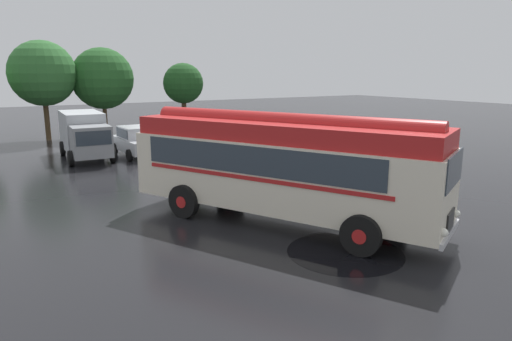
{
  "coord_description": "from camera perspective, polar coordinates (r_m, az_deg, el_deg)",
  "views": [
    {
      "loc": [
        -8.64,
        -11.08,
        4.69
      ],
      "look_at": [
        -0.69,
        1.88,
        1.4
      ],
      "focal_mm": 32.0,
      "sensor_mm": 36.0,
      "label": 1
    }
  ],
  "objects": [
    {
      "name": "tree_right_of_centre",
      "position": [
        36.34,
        -9.12,
        10.71
      ],
      "size": [
        3.1,
        3.1,
        5.39
      ],
      "color": "#4C3823",
      "rests_on": "ground"
    },
    {
      "name": "ground_plane",
      "position": [
        14.81,
        6.13,
        -6.32
      ],
      "size": [
        120.0,
        120.0,
        0.0
      ],
      "primitive_type": "plane",
      "color": "black"
    },
    {
      "name": "tree_left_of_centre",
      "position": [
        34.97,
        -25.05,
        10.99
      ],
      "size": [
        4.44,
        4.44,
        6.83
      ],
      "color": "#4C3823",
      "rests_on": "ground"
    },
    {
      "name": "car_mid_left",
      "position": [
        27.66,
        -9.45,
        4.05
      ],
      "size": [
        2.15,
        4.29,
        1.66
      ],
      "color": "#4C5156",
      "rests_on": "ground"
    },
    {
      "name": "vintage_bus",
      "position": [
        14.23,
        3.2,
        0.85
      ],
      "size": [
        6.69,
        10.12,
        3.49
      ],
      "color": "silver",
      "rests_on": "ground"
    },
    {
      "name": "car_near_left",
      "position": [
        26.87,
        -14.75,
        3.58
      ],
      "size": [
        2.09,
        4.26,
        1.66
      ],
      "color": "#B7BABF",
      "rests_on": "ground"
    },
    {
      "name": "puddle_patch",
      "position": [
        12.53,
        11.06,
        -10.0
      ],
      "size": [
        3.08,
        3.08,
        0.01
      ],
      "primitive_type": "cylinder",
      "color": "black",
      "rests_on": "ground"
    },
    {
      "name": "tree_centre",
      "position": [
        35.62,
        -18.63,
        10.73
      ],
      "size": [
        4.44,
        4.44,
        6.45
      ],
      "color": "#4C3823",
      "rests_on": "ground"
    },
    {
      "name": "box_van",
      "position": [
        27.06,
        -20.68,
        4.36
      ],
      "size": [
        2.52,
        5.85,
        2.5
      ],
      "color": "#B2B7BC",
      "rests_on": "ground"
    }
  ]
}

